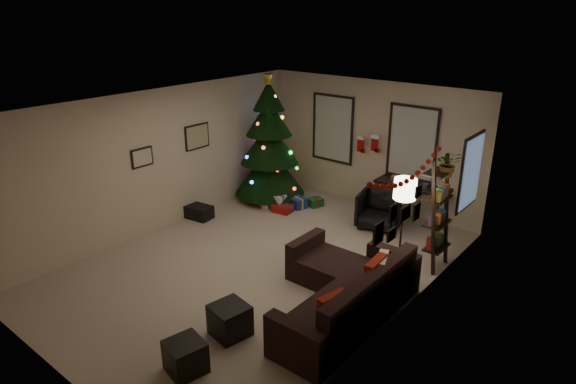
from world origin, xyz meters
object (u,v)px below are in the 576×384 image
object	(u,v)px
desk	(412,189)
bookshelf	(439,216)
christmas_tree	(269,148)
desk_chair	(380,209)
sofa	(346,294)

from	to	relation	value
desk	bookshelf	distance (m)	1.88
christmas_tree	desk_chair	distance (m)	2.81
desk	christmas_tree	bearing A→B (deg)	-164.23
desk	desk_chair	size ratio (longest dim) A/B	1.96
desk	sofa	bearing A→B (deg)	-78.52
sofa	bookshelf	bearing A→B (deg)	77.42
christmas_tree	desk_chair	world-z (taller)	christmas_tree
bookshelf	desk	bearing A→B (deg)	128.27
sofa	desk	world-z (taller)	sofa
bookshelf	sofa	bearing A→B (deg)	-102.58
christmas_tree	desk	bearing A→B (deg)	15.77
desk_chair	desk	bearing A→B (deg)	50.60
sofa	desk_chair	xyz separation A→B (m)	(-1.03, 2.82, 0.10)
sofa	desk_chair	bearing A→B (deg)	110.11
sofa	desk	distance (m)	3.57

